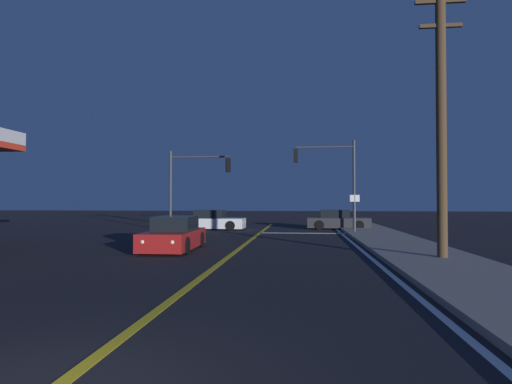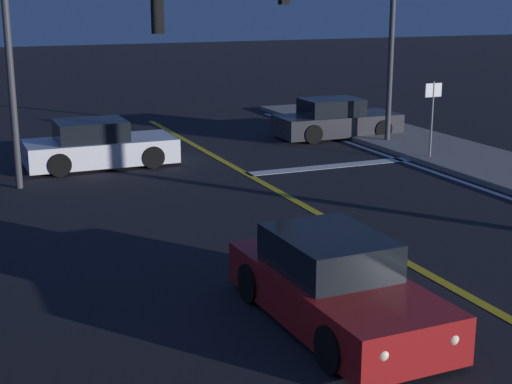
% 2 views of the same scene
% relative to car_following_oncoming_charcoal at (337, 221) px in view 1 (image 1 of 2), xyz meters
% --- Properties ---
extents(sidewalk_right, '(3.20, 43.13, 0.15)m').
position_rel_car_following_oncoming_charcoal_xyz_m(sidewalk_right, '(1.74, -14.59, -0.51)').
color(sidewalk_right, gray).
rests_on(sidewalk_right, ground).
extents(lane_line_center, '(0.20, 40.74, 0.01)m').
position_rel_car_following_oncoming_charcoal_xyz_m(lane_line_center, '(-5.01, -14.59, -0.58)').
color(lane_line_center, gold).
rests_on(lane_line_center, ground).
extents(lane_line_edge_right, '(0.16, 40.74, 0.01)m').
position_rel_car_following_oncoming_charcoal_xyz_m(lane_line_edge_right, '(-0.11, -14.59, -0.58)').
color(lane_line_edge_right, white).
rests_on(lane_line_edge_right, ground).
extents(stop_bar, '(5.15, 0.50, 0.01)m').
position_rel_car_following_oncoming_charcoal_xyz_m(stop_bar, '(-2.44, -4.11, -0.58)').
color(stop_bar, white).
rests_on(stop_bar, ground).
extents(car_following_oncoming_charcoal, '(4.36, 1.92, 1.34)m').
position_rel_car_following_oncoming_charcoal_xyz_m(car_following_oncoming_charcoal, '(0.00, 0.00, 0.00)').
color(car_following_oncoming_charcoal, '#2D2D33').
rests_on(car_following_oncoming_charcoal, ground).
extents(car_distant_tail_red, '(1.91, 4.25, 1.34)m').
position_rel_car_following_oncoming_charcoal_xyz_m(car_distant_tail_red, '(-7.54, -13.67, -0.00)').
color(car_distant_tail_red, maroon).
rests_on(car_distant_tail_red, ground).
extents(car_parked_curb_white, '(4.28, 1.98, 1.34)m').
position_rel_car_following_oncoming_charcoal_xyz_m(car_parked_curb_white, '(-8.54, -1.43, 0.00)').
color(car_parked_curb_white, silver).
rests_on(car_parked_curb_white, ground).
extents(traffic_signal_near_right, '(4.03, 0.28, 5.91)m').
position_rel_car_following_oncoming_charcoal_xyz_m(traffic_signal_near_right, '(-0.48, -1.81, 3.37)').
color(traffic_signal_near_right, '#38383D').
rests_on(traffic_signal_near_right, ground).
extents(traffic_signal_far_left, '(4.02, 0.28, 5.21)m').
position_rel_car_following_oncoming_charcoal_xyz_m(traffic_signal_far_left, '(-9.45, -3.21, 2.91)').
color(traffic_signal_far_left, '#38383D').
rests_on(traffic_signal_far_left, ground).
extents(utility_pole_right, '(1.60, 0.32, 9.05)m').
position_rel_car_following_oncoming_charcoal_xyz_m(utility_pole_right, '(2.04, -15.98, 4.10)').
color(utility_pole_right, '#4C3823').
rests_on(utility_pole_right, ground).
extents(street_sign_corner, '(0.56, 0.06, 2.36)m').
position_rel_car_following_oncoming_charcoal_xyz_m(street_sign_corner, '(0.64, -4.61, 1.01)').
color(street_sign_corner, slate).
rests_on(street_sign_corner, ground).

